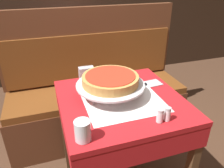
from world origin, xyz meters
TOP-DOWN VIEW (x-y plane):
  - dining_table_front at (0.00, 0.00)m, footprint 0.71×0.71m
  - dining_table_rear at (0.02, 1.61)m, footprint 0.67×0.67m
  - booth_bench at (0.02, 0.70)m, footprint 1.59×0.49m
  - pizza_pan_stand at (-0.05, 0.05)m, footprint 0.40×0.40m
  - deep_dish_pizza at (-0.05, 0.05)m, footprint 0.33×0.33m
  - pizza_server at (0.18, 0.10)m, footprint 0.30×0.10m
  - water_glass_near at (-0.28, -0.28)m, footprint 0.07×0.07m
  - salt_shaker at (0.10, -0.27)m, footprint 0.03×0.03m
  - pepper_shaker at (0.14, -0.27)m, footprint 0.03×0.03m
  - napkin_holder at (-0.14, 0.31)m, footprint 0.10×0.05m
  - condiment_caddy at (0.11, 1.60)m, footprint 0.14×0.14m

SIDE VIEW (x-z plane):
  - booth_bench at x=0.02m, z-range -0.24..0.93m
  - dining_table_rear at x=0.02m, z-range 0.28..1.05m
  - dining_table_front at x=0.00m, z-range 0.28..1.05m
  - pizza_server at x=0.18m, z-range 0.77..0.78m
  - salt_shaker at x=0.10m, z-range 0.77..0.84m
  - pepper_shaker at x=0.14m, z-range 0.77..0.85m
  - condiment_caddy at x=0.11m, z-range 0.73..0.89m
  - napkin_holder at x=-0.14m, z-range 0.77..0.86m
  - water_glass_near at x=-0.28m, z-range 0.77..0.87m
  - pizza_pan_stand at x=-0.05m, z-range 0.80..0.88m
  - deep_dish_pizza at x=-0.05m, z-range 0.85..0.91m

